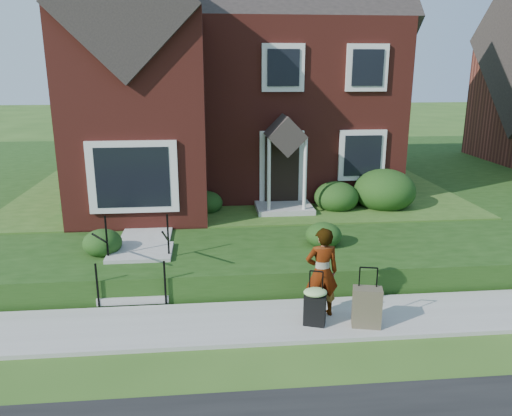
{
  "coord_description": "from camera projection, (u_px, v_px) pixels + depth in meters",
  "views": [
    {
      "loc": [
        -0.94,
        -8.31,
        4.59
      ],
      "look_at": [
        0.06,
        2.0,
        1.68
      ],
      "focal_mm": 35.0,
      "sensor_mm": 36.0,
      "label": 1
    }
  ],
  "objects": [
    {
      "name": "ground",
      "position": [
        263.0,
        324.0,
        9.29
      ],
      "size": [
        120.0,
        120.0,
        0.0
      ],
      "primitive_type": "plane",
      "color": "#2D5119",
      "rests_on": "ground"
    },
    {
      "name": "sidewalk",
      "position": [
        263.0,
        322.0,
        9.28
      ],
      "size": [
        60.0,
        1.6,
        0.08
      ],
      "primitive_type": "cube",
      "color": "#9E9B93",
      "rests_on": "ground"
    },
    {
      "name": "terrace",
      "position": [
        332.0,
        179.0,
        20.02
      ],
      "size": [
        44.0,
        20.0,
        0.6
      ],
      "primitive_type": "cube",
      "color": "#1A3A0F",
      "rests_on": "ground"
    },
    {
      "name": "walkway",
      "position": [
        153.0,
        218.0,
        13.68
      ],
      "size": [
        1.2,
        6.0,
        0.06
      ],
      "primitive_type": "cube",
      "color": "#9E9B93",
      "rests_on": "terrace"
    },
    {
      "name": "main_house",
      "position": [
        227.0,
        48.0,
        17.05
      ],
      "size": [
        10.4,
        10.2,
        9.4
      ],
      "color": "maroon",
      "rests_on": "terrace"
    },
    {
      "name": "front_steps",
      "position": [
        138.0,
        267.0,
        10.69
      ],
      "size": [
        1.4,
        2.02,
        1.5
      ],
      "color": "#9E9B93",
      "rests_on": "ground"
    },
    {
      "name": "foundation_shrubs",
      "position": [
        296.0,
        195.0,
        14.14
      ],
      "size": [
        10.16,
        4.48,
        1.27
      ],
      "color": "#173710",
      "rests_on": "terrace"
    },
    {
      "name": "woman",
      "position": [
        322.0,
        272.0,
        9.24
      ],
      "size": [
        0.65,
        0.45,
        1.72
      ],
      "primitive_type": "imported",
      "rotation": [
        0.0,
        0.0,
        3.2
      ],
      "color": "#999999",
      "rests_on": "sidewalk"
    },
    {
      "name": "suitcase_black",
      "position": [
        315.0,
        304.0,
        8.99
      ],
      "size": [
        0.52,
        0.47,
        1.03
      ],
      "rotation": [
        0.0,
        0.0,
        -0.35
      ],
      "color": "black",
      "rests_on": "sidewalk"
    },
    {
      "name": "suitcase_olive",
      "position": [
        367.0,
        307.0,
        8.95
      ],
      "size": [
        0.56,
        0.4,
        1.11
      ],
      "rotation": [
        0.0,
        0.0,
        -0.23
      ],
      "color": "brown",
      "rests_on": "sidewalk"
    }
  ]
}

